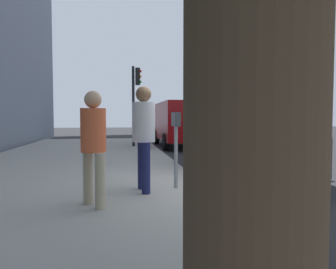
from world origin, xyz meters
TOP-DOWN VIEW (x-y plane):
  - ground_plane at (0.00, 0.00)m, footprint 80.00×80.00m
  - sidewalk_slab at (0.00, 3.00)m, footprint 28.00×6.00m
  - parking_meter at (-0.32, 0.63)m, footprint 0.36×0.12m
  - pedestrian_at_meter at (-0.50, 1.24)m, footprint 0.55×0.40m
  - pedestrian_bystander at (-1.35, 2.05)m, footprint 0.47×0.37m
  - parked_sedan_near at (1.32, -1.35)m, footprint 4.47×2.10m
  - parked_van_far at (9.46, -1.35)m, footprint 5.21×2.14m
  - traffic_signal at (8.49, 0.87)m, footprint 0.24×0.44m

SIDE VIEW (x-z plane):
  - ground_plane at x=0.00m, z-range 0.00..0.00m
  - sidewalk_slab at x=0.00m, z-range 0.00..0.15m
  - parked_sedan_near at x=1.32m, z-range 0.01..1.78m
  - pedestrian_bystander at x=-1.35m, z-range 0.29..1.99m
  - parking_meter at x=-0.32m, z-range 0.46..1.87m
  - parked_van_far at x=9.46m, z-range 0.17..2.35m
  - pedestrian_at_meter at x=-0.50m, z-range 0.33..2.19m
  - traffic_signal at x=8.49m, z-range 0.78..4.38m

